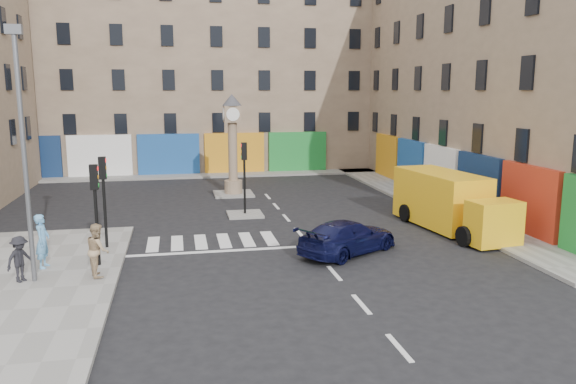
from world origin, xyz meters
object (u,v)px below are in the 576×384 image
object	(u,v)px
traffic_light_left_far	(104,187)
pedestrian_blue	(43,241)
yellow_van	(449,202)
pedestrian_tan	(98,250)
pedestrian_dark	(20,259)
lamp_post	(23,142)
clock_pillar	(232,138)
navy_sedan	(348,237)
traffic_light_left_near	(95,199)
traffic_light_island	(244,166)

from	to	relation	value
traffic_light_left_far	pedestrian_blue	world-z (taller)	traffic_light_left_far
yellow_van	pedestrian_tan	xyz separation A→B (m)	(-15.15, -4.28, -0.23)
yellow_van	pedestrian_dark	distance (m)	18.16
lamp_post	yellow_van	size ratio (longest dim) A/B	1.12
pedestrian_blue	pedestrian_dark	size ratio (longest dim) A/B	1.26
clock_pillar	navy_sedan	size ratio (longest dim) A/B	1.32
traffic_light_left_far	pedestrian_tan	xyz separation A→B (m)	(0.16, -3.68, -1.55)
clock_pillar	yellow_van	world-z (taller)	clock_pillar
yellow_van	navy_sedan	bearing A→B (deg)	-160.63
yellow_van	pedestrian_blue	xyz separation A→B (m)	(-17.21, -2.92, -0.17)
lamp_post	navy_sedan	world-z (taller)	lamp_post
traffic_light_left_far	pedestrian_dark	distance (m)	4.75
traffic_light_left_near	pedestrian_dark	distance (m)	3.18
traffic_light_left_far	lamp_post	size ratio (longest dim) A/B	0.45
traffic_light_left_far	yellow_van	xyz separation A→B (m)	(15.31, 0.60, -1.32)
lamp_post	traffic_light_left_far	bearing A→B (deg)	63.43
traffic_light_left_near	pedestrian_tan	bearing A→B (deg)	-83.02
lamp_post	navy_sedan	distance (m)	12.23
traffic_light_left_near	lamp_post	distance (m)	3.21
lamp_post	pedestrian_blue	size ratio (longest dim) A/B	4.24
navy_sedan	yellow_van	size ratio (longest dim) A/B	0.63
traffic_light_left_near	traffic_light_left_far	size ratio (longest dim) A/B	1.00
clock_pillar	yellow_van	bearing A→B (deg)	-50.15
traffic_light_left_near	clock_pillar	distance (m)	15.19
traffic_light_left_far	pedestrian_blue	distance (m)	3.35
clock_pillar	pedestrian_dark	size ratio (longest dim) A/B	3.92
navy_sedan	traffic_light_left_far	bearing A→B (deg)	43.73
pedestrian_tan	yellow_van	bearing A→B (deg)	-89.63
traffic_light_left_far	yellow_van	size ratio (longest dim) A/B	0.50
traffic_light_left_near	traffic_light_left_far	xyz separation A→B (m)	(0.00, 2.40, 0.00)
traffic_light_left_far	clock_pillar	bearing A→B (deg)	61.06
traffic_light_left_far	yellow_van	bearing A→B (deg)	2.25
clock_pillar	traffic_light_left_near	bearing A→B (deg)	-114.55
traffic_light_left_near	pedestrian_tan	size ratio (longest dim) A/B	2.01
navy_sedan	pedestrian_tan	xyz separation A→B (m)	(-9.35, -1.41, 0.40)
traffic_light_left_near	clock_pillar	size ratio (longest dim) A/B	0.61
traffic_light_left_near	pedestrian_blue	distance (m)	2.42
clock_pillar	pedestrian_tan	bearing A→B (deg)	-112.18
traffic_light_island	lamp_post	world-z (taller)	lamp_post
lamp_post	yellow_van	world-z (taller)	lamp_post
clock_pillar	navy_sedan	xyz separation A→B (m)	(3.21, -13.67, -2.88)
traffic_light_left_far	pedestrian_blue	bearing A→B (deg)	-129.30
traffic_light_island	pedestrian_tan	xyz separation A→B (m)	(-6.14, -9.08, -1.52)
pedestrian_tan	lamp_post	bearing A→B (deg)	78.02
navy_sedan	lamp_post	bearing A→B (deg)	64.79
traffic_light_island	yellow_van	bearing A→B (deg)	-28.04
yellow_van	pedestrian_dark	size ratio (longest dim) A/B	4.75
traffic_light_left_far	traffic_light_island	world-z (taller)	traffic_light_left_far
traffic_light_left_far	pedestrian_dark	world-z (taller)	traffic_light_left_far
lamp_post	pedestrian_blue	world-z (taller)	lamp_post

